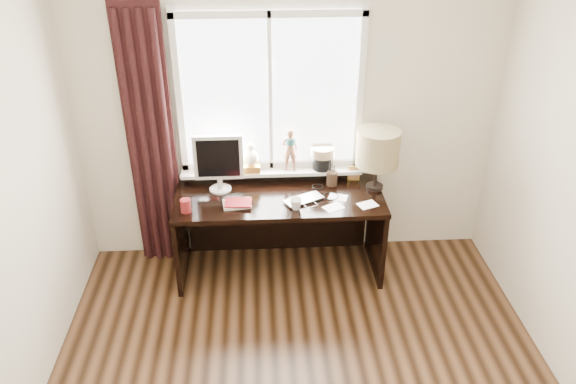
{
  "coord_description": "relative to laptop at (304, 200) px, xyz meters",
  "views": [
    {
      "loc": [
        -0.26,
        -2.32,
        3.04
      ],
      "look_at": [
        -0.05,
        1.25,
        1.0
      ],
      "focal_mm": 35.0,
      "sensor_mm": 36.0,
      "label": 1
    }
  ],
  "objects": [
    {
      "name": "mug",
      "position": [
        -0.07,
        -0.12,
        0.04
      ],
      "size": [
        0.13,
        0.13,
        0.1
      ],
      "primitive_type": "imported",
      "rotation": [
        0.0,
        0.0,
        0.69
      ],
      "color": "white",
      "rests_on": "desk"
    },
    {
      "name": "wall_back",
      "position": [
        -0.09,
        0.46,
        0.54
      ],
      "size": [
        3.5,
        0.0,
        2.6
      ],
      "primitive_type": "cube",
      "rotation": [
        1.57,
        0.0,
        0.0
      ],
      "color": "beige",
      "rests_on": "ground"
    },
    {
      "name": "desk_cables",
      "position": [
        0.16,
        0.09,
        -0.01
      ],
      "size": [
        0.28,
        0.32,
        0.01
      ],
      "color": "black",
      "rests_on": "desk"
    },
    {
      "name": "curtain",
      "position": [
        -1.23,
        0.37,
        0.35
      ],
      "size": [
        0.38,
        0.09,
        2.25
      ],
      "color": "black",
      "rests_on": "floor"
    },
    {
      "name": "desk",
      "position": [
        -0.19,
        0.19,
        -0.26
      ],
      "size": [
        1.7,
        0.7,
        0.75
      ],
      "color": "black",
      "rests_on": "floor"
    },
    {
      "name": "monitor",
      "position": [
        -0.68,
        0.22,
        0.27
      ],
      "size": [
        0.4,
        0.18,
        0.49
      ],
      "color": "beige",
      "rests_on": "desk"
    },
    {
      "name": "red_cup",
      "position": [
        -0.93,
        -0.11,
        0.04
      ],
      "size": [
        0.08,
        0.08,
        0.11
      ],
      "primitive_type": "cylinder",
      "color": "maroon",
      "rests_on": "desk"
    },
    {
      "name": "notebook_stack",
      "position": [
        -0.53,
        -0.03,
        0.0
      ],
      "size": [
        0.24,
        0.18,
        0.03
      ],
      "color": "beige",
      "rests_on": "desk"
    },
    {
      "name": "laptop",
      "position": [
        0.0,
        0.0,
        0.0
      ],
      "size": [
        0.37,
        0.32,
        0.02
      ],
      "primitive_type": "imported",
      "rotation": [
        0.0,
        0.0,
        0.46
      ],
      "color": "silver",
      "rests_on": "desk"
    },
    {
      "name": "brush_holder",
      "position": [
        0.26,
        0.25,
        0.05
      ],
      "size": [
        0.09,
        0.09,
        0.25
      ],
      "color": "black",
      "rests_on": "desk"
    },
    {
      "name": "window",
      "position": [
        -0.24,
        0.41,
        0.54
      ],
      "size": [
        1.52,
        0.2,
        1.4
      ],
      "color": "white",
      "rests_on": "ground"
    },
    {
      "name": "icon_frame",
      "position": [
        0.45,
        0.32,
        0.05
      ],
      "size": [
        0.1,
        0.03,
        0.13
      ],
      "color": "gold",
      "rests_on": "desk"
    },
    {
      "name": "loose_papers",
      "position": [
        0.33,
        -0.06,
        -0.01
      ],
      "size": [
        0.46,
        0.32,
        0.0
      ],
      "color": "white",
      "rests_on": "desk"
    },
    {
      "name": "table_lamp",
      "position": [
        0.61,
        0.17,
        0.35
      ],
      "size": [
        0.35,
        0.35,
        0.52
      ],
      "color": "black",
      "rests_on": "desk"
    }
  ]
}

